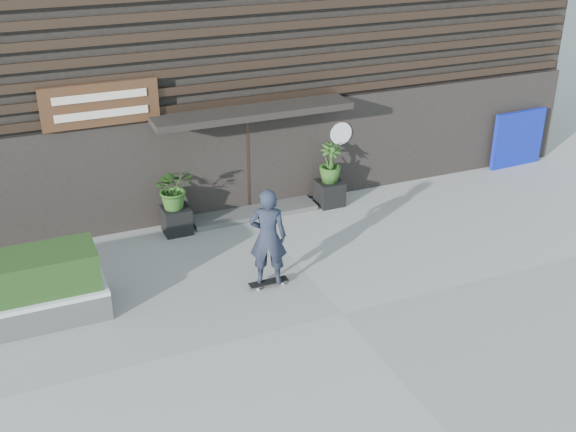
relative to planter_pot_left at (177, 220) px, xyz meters
name	(u,v)px	position (x,y,z in m)	size (l,w,h in m)	color
ground	(342,314)	(1.90, -4.40, -0.30)	(80.00, 80.00, 0.00)	#9F9D97
entrance_step	(253,212)	(1.90, 0.20, -0.24)	(3.00, 0.80, 0.12)	#474744
planter_pot_left	(177,220)	(0.00, 0.00, 0.00)	(0.60, 0.60, 0.60)	black
bamboo_left	(174,188)	(0.00, 0.00, 0.78)	(0.86, 0.75, 0.96)	#2D591E
planter_pot_right	(329,193)	(3.80, 0.00, 0.00)	(0.60, 0.60, 0.60)	black
bamboo_right	(330,163)	(3.80, 0.00, 0.78)	(0.54, 0.54, 0.96)	#2D591E
raised_bed	(7,312)	(-3.71, -2.34, -0.05)	(3.50, 1.20, 0.50)	#454543
snow_layer	(4,298)	(-3.71, -2.34, 0.24)	(3.50, 1.20, 0.08)	silver
hedge	(0,279)	(-3.71, -2.34, 0.63)	(3.30, 1.00, 0.70)	#1C3914
blue_tarp	(518,139)	(9.65, 0.30, 0.48)	(1.66, 0.12, 1.56)	#0C1AA4
building	(182,7)	(1.90, 5.56, 3.69)	(18.00, 11.00, 8.00)	black
skateboarder	(268,237)	(1.03, -2.95, 0.77)	(0.84, 0.71, 2.05)	black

